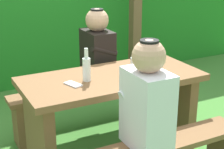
# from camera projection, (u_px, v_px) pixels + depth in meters

# --- Properties ---
(hedge_backdrop) EXTENTS (6.40, 0.61, 2.05)m
(hedge_backdrop) POSITION_uv_depth(u_px,v_px,m) (30.00, 1.00, 4.62)
(hedge_backdrop) COLOR #1F7A21
(hedge_backdrop) RESTS_ON ground_plane
(picnic_table) EXTENTS (1.40, 0.64, 0.74)m
(picnic_table) POSITION_uv_depth(u_px,v_px,m) (112.00, 104.00, 2.90)
(picnic_table) COLOR brown
(picnic_table) RESTS_ON ground_plane
(bench_far) EXTENTS (1.40, 0.24, 0.45)m
(bench_far) POSITION_uv_depth(u_px,v_px,m) (84.00, 100.00, 3.45)
(bench_far) COLOR brown
(bench_far) RESTS_ON ground_plane
(person_white_shirt) EXTENTS (0.25, 0.35, 0.72)m
(person_white_shirt) POSITION_uv_depth(u_px,v_px,m) (147.00, 99.00, 2.30)
(person_white_shirt) COLOR silver
(person_white_shirt) RESTS_ON bench_near
(person_black_coat) EXTENTS (0.25, 0.35, 0.72)m
(person_black_coat) POSITION_uv_depth(u_px,v_px,m) (98.00, 51.00, 3.36)
(person_black_coat) COLOR black
(person_black_coat) RESTS_ON bench_far
(drinking_glass) EXTENTS (0.06, 0.06, 0.09)m
(drinking_glass) POSITION_uv_depth(u_px,v_px,m) (134.00, 63.00, 2.97)
(drinking_glass) COLOR silver
(drinking_glass) RESTS_ON picnic_table
(bottle_left) EXTENTS (0.06, 0.06, 0.23)m
(bottle_left) POSITION_uv_depth(u_px,v_px,m) (143.00, 56.00, 3.01)
(bottle_left) COLOR silver
(bottle_left) RESTS_ON picnic_table
(bottle_right) EXTENTS (0.06, 0.06, 0.25)m
(bottle_right) POSITION_uv_depth(u_px,v_px,m) (87.00, 68.00, 2.69)
(bottle_right) COLOR silver
(bottle_right) RESTS_ON picnic_table
(cell_phone) EXTENTS (0.11, 0.15, 0.01)m
(cell_phone) POSITION_uv_depth(u_px,v_px,m) (73.00, 84.00, 2.63)
(cell_phone) COLOR silver
(cell_phone) RESTS_ON picnic_table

